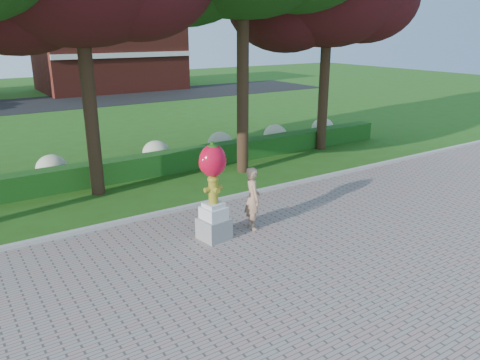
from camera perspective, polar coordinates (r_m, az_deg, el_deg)
The scene contains 9 objects.
ground at distance 12.13m, azimuth 0.97°, elevation -7.85°, with size 100.00×100.00×0.00m, color #285214.
walkway at distance 9.53m, azimuth 15.23°, elevation -16.25°, with size 40.00×14.00×0.04m, color gray.
curb at distance 14.47m, azimuth -5.75°, elevation -3.23°, with size 40.00×0.18×0.15m, color #ADADA5.
lawn_hedge at distance 17.83m, azimuth -11.80°, elevation 1.68°, with size 24.00×0.70×0.80m, color #1B4513.
hydrangea_row at distance 18.90m, azimuth -11.37°, elevation 3.09°, with size 20.10×1.10×0.99m.
street at distance 37.89m, azimuth -23.92°, elevation 8.42°, with size 50.00×8.00×0.02m, color black.
building_right at distance 45.33m, azimuth -15.63°, elevation 14.67°, with size 12.00×8.00×6.40m, color maroon.
hydrant_sculpture at distance 11.87m, azimuth -3.28°, elevation -1.09°, with size 0.79×0.79×2.59m.
woman at distance 12.65m, azimuth 1.55°, elevation -2.24°, with size 0.64×0.42×1.75m, color tan.
Camera 1 is at (-6.18, -9.01, 5.27)m, focal length 35.00 mm.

